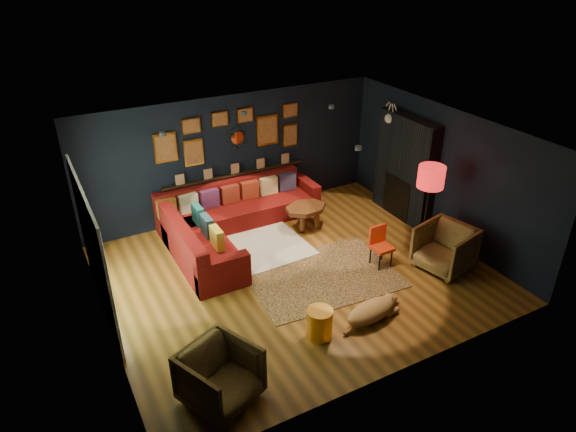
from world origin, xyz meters
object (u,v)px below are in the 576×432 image
pouf (219,272)px  floor_lamp (431,180)px  coffee_table (306,210)px  sectional (225,223)px  armchair_right (445,246)px  orange_chair (380,243)px  gold_stool (320,324)px  armchair_left (220,374)px  dog (371,308)px

pouf → floor_lamp: size_ratio=0.30×
pouf → coffee_table: bearing=22.9°
sectional → armchair_right: (3.06, -2.90, 0.13)m
sectional → pouf: sectional is taller
coffee_table → floor_lamp: bearing=-51.1°
pouf → orange_chair: 2.93m
gold_stool → orange_chair: bearing=30.7°
armchair_right → floor_lamp: bearing=162.1°
armchair_left → dog: 2.71m
sectional → orange_chair: 3.09m
pouf → orange_chair: orange_chair is taller
coffee_table → pouf: coffee_table is taller
coffee_table → floor_lamp: floor_lamp is taller
armchair_right → armchair_left: bearing=-91.8°
armchair_left → floor_lamp: bearing=-5.6°
armchair_left → dog: armchair_left is taller
armchair_left → sectional: bearing=43.0°
sectional → dog: sectional is taller
sectional → armchair_left: bearing=-112.9°
coffee_table → armchair_right: armchair_right is taller
dog → pouf: bearing=120.2°
coffee_table → floor_lamp: (1.50, -1.86, 1.09)m
pouf → floor_lamp: (3.79, -0.89, 1.29)m
floor_lamp → dog: size_ratio=1.38×
coffee_table → orange_chair: 1.90m
coffee_table → pouf: size_ratio=1.84×
coffee_table → floor_lamp: 2.63m
sectional → floor_lamp: bearing=-36.2°
sectional → armchair_right: size_ratio=3.73×
pouf → armchair_left: bearing=-111.0°
armchair_left → floor_lamp: (4.74, 1.58, 1.05)m
armchair_right → dog: 2.12m
sectional → coffee_table: 1.67m
coffee_table → gold_stool: bearing=-116.4°
floor_lamp → sectional: bearing=143.8°
pouf → dog: (1.72, -2.09, 0.01)m
armchair_left → gold_stool: bearing=-10.3°
pouf → floor_lamp: floor_lamp is taller
pouf → armchair_left: (-0.95, -2.48, 0.24)m
armchair_right → gold_stool: 3.00m
armchair_right → gold_stool: (-2.95, -0.53, -0.21)m
armchair_right → floor_lamp: 1.21m
orange_chair → gold_stool: bearing=-150.3°
armchair_right → gold_stool: armchair_right is taller
coffee_table → armchair_right: (1.45, -2.48, 0.06)m
dog → orange_chair: bearing=39.6°
pouf → armchair_right: size_ratio=0.57×
armchair_right → gold_stool: bearing=-93.1°
armchair_left → gold_stool: size_ratio=1.79×
armchair_left → armchair_right: bearing=-12.5°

